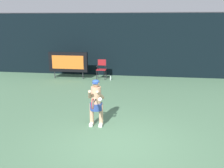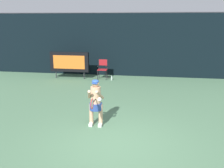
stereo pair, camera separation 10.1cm
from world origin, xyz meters
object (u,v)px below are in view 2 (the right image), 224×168
Objects in this scene: tennis_racket at (92,104)px; water_bottle at (112,78)px; tennis_player at (96,101)px; umpire_chair at (103,68)px; scoreboard at (69,62)px.

water_bottle is at bearing 107.58° from tennis_racket.
tennis_player is (0.45, -6.06, 0.69)m from water_bottle.
umpire_chair is 0.79m from water_bottle.
scoreboard is 8.30× the size of water_bottle.
tennis_player is at bearing -64.96° from scoreboard.
tennis_player reaches higher than umpire_chair.
umpire_chair is at bearing 111.95° from tennis_racket.
water_bottle is at bearing 94.24° from tennis_player.
tennis_racket is at bearing -85.86° from water_bottle.
tennis_racket is at bearing -66.69° from scoreboard.
water_bottle is (2.41, -0.06, -0.82)m from scoreboard.
scoreboard is at bearing -173.47° from umpire_chair.
tennis_racket is at bearing -81.49° from umpire_chair.
scoreboard reaches higher than water_bottle.
umpire_chair is 4.08× the size of water_bottle.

